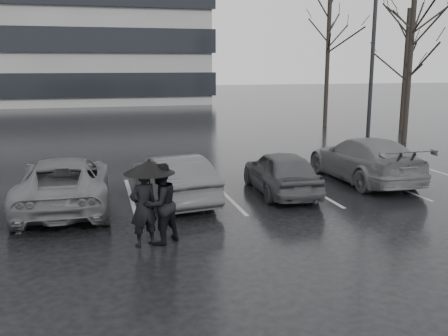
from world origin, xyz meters
TOP-DOWN VIEW (x-y plane):
  - ground at (0.00, 0.00)m, footprint 160.00×160.00m
  - car_main at (2.29, 2.01)m, footprint 1.75×3.99m
  - car_west_a at (-1.02, 1.96)m, footprint 2.09×4.30m
  - car_west_b at (-4.02, 1.99)m, footprint 2.44×5.15m
  - car_east at (5.60, 2.87)m, footprint 2.14×5.14m
  - pedestrian_left at (-2.21, -1.50)m, footprint 0.73×0.60m
  - pedestrian_right at (-1.83, -1.42)m, footprint 1.10×1.06m
  - umbrella at (-2.04, -1.35)m, footprint 1.12×1.12m
  - lamp_post at (8.67, 7.89)m, footprint 0.53×0.53m
  - stall_stripes at (-0.80, 2.50)m, footprint 19.72×5.00m
  - tree_east at (12.00, 10.00)m, footprint 0.26×0.26m
  - tree_ne at (14.50, 14.00)m, footprint 0.26×0.26m
  - tree_north at (11.00, 17.00)m, footprint 0.26×0.26m

SIDE VIEW (x-z plane):
  - ground at x=0.00m, z-range 0.00..0.00m
  - stall_stripes at x=-0.80m, z-range 0.00..0.00m
  - car_main at x=2.29m, z-range 0.00..1.34m
  - car_west_a at x=-1.02m, z-range 0.00..1.36m
  - car_west_b at x=-4.02m, z-range 0.00..1.42m
  - car_east at x=5.60m, z-range 0.00..1.49m
  - pedestrian_left at x=-2.21m, z-range 0.00..1.73m
  - pedestrian_right at x=-1.83m, z-range 0.00..1.80m
  - umbrella at x=-2.04m, z-range 0.78..2.67m
  - tree_ne at x=14.50m, z-range 0.00..7.00m
  - tree_east at x=12.00m, z-range 0.00..8.00m
  - tree_north at x=11.00m, z-range 0.00..8.50m
  - lamp_post at x=8.67m, z-range -0.41..9.34m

